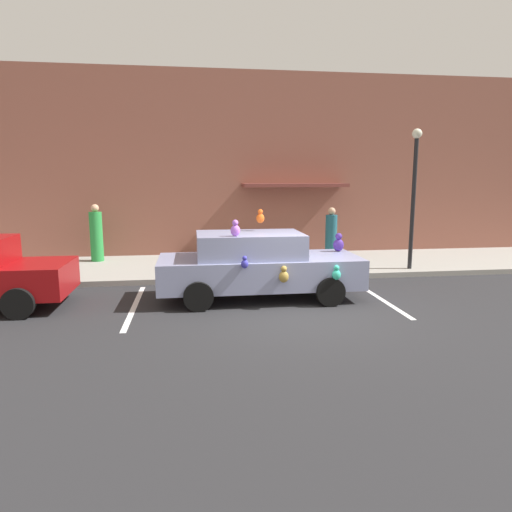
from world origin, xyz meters
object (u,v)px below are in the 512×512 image
pedestrian_walking_past (96,235)px  pedestrian_near_shopfront (331,235)px  plush_covered_car (257,265)px  teddy_bear_on_sidewalk (243,262)px  street_lamp_post (414,185)px

pedestrian_walking_past → pedestrian_near_shopfront: bearing=-3.2°
plush_covered_car → pedestrian_near_shopfront: bearing=54.3°
plush_covered_car → pedestrian_walking_past: (-4.53, 4.76, 0.19)m
teddy_bear_on_sidewalk → plush_covered_car: bearing=-87.5°
teddy_bear_on_sidewalk → pedestrian_near_shopfront: size_ratio=0.45×
plush_covered_car → teddy_bear_on_sidewalk: 2.10m
teddy_bear_on_sidewalk → pedestrian_walking_past: (-4.44, 2.68, 0.49)m
street_lamp_post → pedestrian_walking_past: bearing=164.5°
teddy_bear_on_sidewalk → pedestrian_near_shopfront: bearing=35.1°
street_lamp_post → pedestrian_walking_past: (-9.39, 2.60, -1.61)m
teddy_bear_on_sidewalk → street_lamp_post: 5.38m
plush_covered_car → pedestrian_walking_past: 6.57m
plush_covered_car → teddy_bear_on_sidewalk: bearing=92.5°
teddy_bear_on_sidewalk → street_lamp_post: street_lamp_post is taller
teddy_bear_on_sidewalk → pedestrian_walking_past: bearing=148.8°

